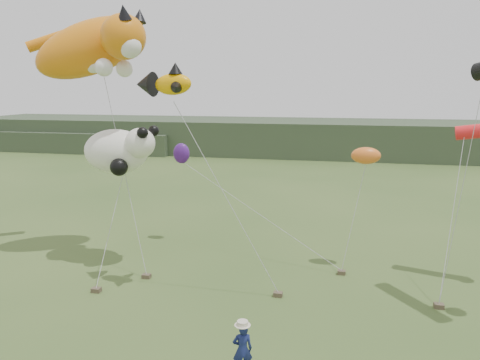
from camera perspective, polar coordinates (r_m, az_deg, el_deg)
ground at (r=15.04m, az=1.43°, el=-20.88°), size 120.00×120.00×0.00m
headland at (r=57.78m, az=6.74°, el=5.15°), size 90.00×13.00×4.00m
festival_attendant at (r=13.94m, az=0.31°, el=-19.96°), size 0.66×0.54×1.55m
sandbag_anchors at (r=19.33m, az=2.14°, el=-12.90°), size 13.39×4.17×0.18m
cat_kite at (r=23.32m, az=-16.97°, el=15.34°), size 7.06×4.79×4.14m
fish_kite at (r=18.58m, az=-9.41°, el=11.53°), size 2.55×1.70×1.30m
panda_kite at (r=21.86m, az=-14.45°, el=3.50°), size 3.54×2.29×2.20m
misc_kites at (r=22.17m, az=4.91°, el=3.11°), size 10.22×2.42×1.31m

